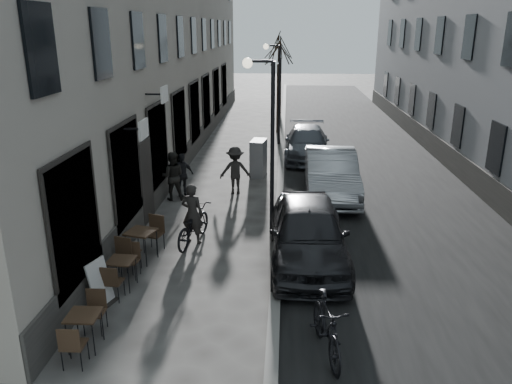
# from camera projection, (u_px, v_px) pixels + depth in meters

# --- Properties ---
(ground) EXTENTS (120.00, 120.00, 0.00)m
(ground) POSITION_uv_depth(u_px,v_px,m) (261.00, 357.00, 9.33)
(ground) COLOR #383633
(ground) RESTS_ON ground
(road) EXTENTS (7.30, 60.00, 0.00)m
(road) POSITION_uv_depth(u_px,v_px,m) (357.00, 154.00, 24.27)
(road) COLOR black
(road) RESTS_ON ground
(kerb) EXTENTS (0.25, 60.00, 0.12)m
(kerb) POSITION_uv_depth(u_px,v_px,m) (282.00, 152.00, 24.46)
(kerb) COLOR slate
(kerb) RESTS_ON ground
(streetlamp_near) EXTENTS (0.90, 0.28, 5.09)m
(streetlamp_near) POSITION_uv_depth(u_px,v_px,m) (266.00, 129.00, 14.03)
(streetlamp_near) COLOR black
(streetlamp_near) RESTS_ON ground
(streetlamp_far) EXTENTS (0.90, 0.28, 5.09)m
(streetlamp_far) POSITION_uv_depth(u_px,v_px,m) (276.00, 83.00, 25.40)
(streetlamp_far) COLOR black
(streetlamp_far) RESTS_ON ground
(tree_near) EXTENTS (2.40, 2.40, 5.70)m
(tree_near) POSITION_uv_depth(u_px,v_px,m) (279.00, 50.00, 27.76)
(tree_near) COLOR black
(tree_near) RESTS_ON ground
(tree_far) EXTENTS (2.40, 2.40, 5.70)m
(tree_far) POSITION_uv_depth(u_px,v_px,m) (280.00, 46.00, 33.45)
(tree_far) COLOR black
(tree_far) RESTS_ON ground
(bistro_set_a) EXTENTS (0.61, 1.47, 0.87)m
(bistro_set_a) POSITION_uv_depth(u_px,v_px,m) (85.00, 327.00, 9.48)
(bistro_set_a) COLOR #2F1F15
(bistro_set_a) RESTS_ON ground
(bistro_set_b) EXTENTS (0.63, 1.48, 0.86)m
(bistro_set_b) POSITION_uv_depth(u_px,v_px,m) (122.00, 271.00, 11.70)
(bistro_set_b) COLOR #2F1F15
(bistro_set_b) RESTS_ON ground
(bistro_set_c) EXTENTS (0.89, 1.75, 1.00)m
(bistro_set_c) POSITION_uv_depth(u_px,v_px,m) (142.00, 243.00, 13.05)
(bistro_set_c) COLOR #2F1F15
(bistro_set_c) RESTS_ON ground
(sign_board) EXTENTS (0.53, 0.67, 1.05)m
(sign_board) POSITION_uv_depth(u_px,v_px,m) (101.00, 287.00, 10.99)
(sign_board) COLOR black
(sign_board) RESTS_ON ground
(utility_cabinet) EXTENTS (0.69, 1.07, 1.50)m
(utility_cabinet) POSITION_uv_depth(u_px,v_px,m) (258.00, 158.00, 20.52)
(utility_cabinet) COLOR slate
(utility_cabinet) RESTS_ON ground
(bicycle) EXTENTS (1.16, 2.16, 1.08)m
(bicycle) POSITION_uv_depth(u_px,v_px,m) (193.00, 225.00, 14.15)
(bicycle) COLOR black
(bicycle) RESTS_ON ground
(cyclist_rider) EXTENTS (0.72, 0.56, 1.76)m
(cyclist_rider) POSITION_uv_depth(u_px,v_px,m) (192.00, 214.00, 14.04)
(cyclist_rider) COLOR black
(cyclist_rider) RESTS_ON ground
(pedestrian_near) EXTENTS (0.93, 0.77, 1.74)m
(pedestrian_near) POSITION_uv_depth(u_px,v_px,m) (172.00, 176.00, 17.62)
(pedestrian_near) COLOR black
(pedestrian_near) RESTS_ON ground
(pedestrian_mid) EXTENTS (1.22, 0.81, 1.76)m
(pedestrian_mid) POSITION_uv_depth(u_px,v_px,m) (235.00, 170.00, 18.30)
(pedestrian_mid) COLOR black
(pedestrian_mid) RESTS_ON ground
(pedestrian_far) EXTENTS (0.97, 0.91, 1.60)m
(pedestrian_far) POSITION_uv_depth(u_px,v_px,m) (182.00, 175.00, 17.98)
(pedestrian_far) COLOR black
(pedestrian_far) RESTS_ON ground
(car_near) EXTENTS (2.07, 4.92, 1.66)m
(car_near) POSITION_uv_depth(u_px,v_px,m) (308.00, 232.00, 12.88)
(car_near) COLOR black
(car_near) RESTS_ON ground
(car_mid) EXTENTS (1.79, 5.08, 1.67)m
(car_mid) POSITION_uv_depth(u_px,v_px,m) (331.00, 174.00, 18.01)
(car_mid) COLOR #9EA1A6
(car_mid) RESTS_ON ground
(car_far) EXTENTS (2.15, 5.01, 1.44)m
(car_far) POSITION_uv_depth(u_px,v_px,m) (307.00, 143.00, 23.31)
(car_far) COLOR #3F444B
(car_far) RESTS_ON ground
(moped) EXTENTS (0.89, 2.01, 1.17)m
(moped) POSITION_uv_depth(u_px,v_px,m) (327.00, 327.00, 9.24)
(moped) COLOR black
(moped) RESTS_ON ground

